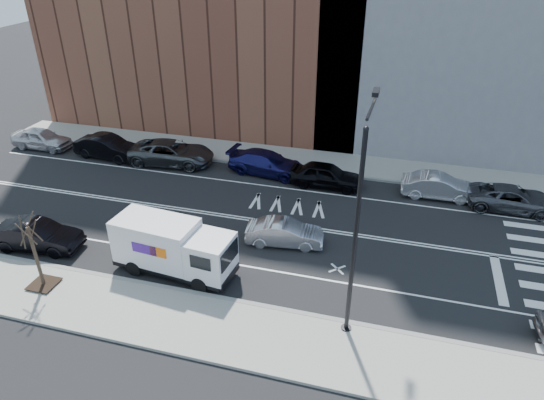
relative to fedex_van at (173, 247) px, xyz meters
The scene contains 18 objects.
ground 6.00m from the fedex_van, 73.81° to the left, with size 120.00×120.00×0.00m, color black.
sidewalk_near 3.83m from the fedex_van, 63.05° to the right, with size 44.00×3.60×0.15m, color gray.
sidewalk_far 14.56m from the fedex_van, 83.56° to the left, with size 44.00×3.60×0.15m, color gray.
curb_near 2.53m from the fedex_van, 40.69° to the right, with size 44.00×0.25×0.17m, color gray.
curb_far 12.78m from the fedex_van, 82.65° to the left, with size 44.00×0.25×0.17m, color gray.
road_markings 6.00m from the fedex_van, 73.81° to the left, with size 40.00×8.60×0.01m, color white, non-canonical shape.
streetlight 9.46m from the fedex_van, ahead, with size 0.44×4.02×9.34m.
street_tree 6.06m from the fedex_van, 152.51° to the right, with size 1.20×1.20×3.75m.
fedex_van is the anchor object (origin of this frame).
far_parked_a 19.98m from the fedex_van, 145.46° to the left, with size 1.85×4.59×1.56m, color silver.
far_parked_b 15.38m from the fedex_van, 133.61° to the left, with size 1.74×4.99×1.64m, color black.
far_parked_c 12.80m from the fedex_van, 116.43° to the left, with size 2.75×5.96×1.66m, color #45484C.
far_parked_d 11.78m from the fedex_van, 83.73° to the left, with size 2.18×5.37×1.56m, color navy.
far_parked_e 12.24m from the fedex_van, 63.24° to the left, with size 1.88×4.67×1.59m, color black.
far_parked_f 16.88m from the fedex_van, 42.13° to the left, with size 1.58×4.53×1.49m, color silver.
far_parked_g 19.98m from the fedex_van, 33.33° to the left, with size 2.35×5.09×1.41m, color #4A4C51.
driving_sedan 5.96m from the fedex_van, 39.51° to the left, with size 1.42×4.08×1.34m, color silver.
near_parked_rear_a 7.78m from the fedex_van, behind, with size 1.62×4.64×1.53m, color black.
Camera 1 is at (8.06, -22.68, 14.68)m, focal length 32.00 mm.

